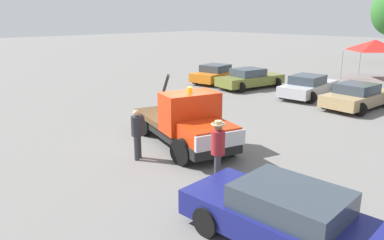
{
  "coord_description": "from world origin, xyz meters",
  "views": [
    {
      "loc": [
        10.0,
        -9.1,
        4.72
      ],
      "look_at": [
        0.5,
        0.0,
        1.05
      ],
      "focal_mm": 35.0,
      "sensor_mm": 36.0,
      "label": 1
    }
  ],
  "objects_px": {
    "tow_truck": "(187,123)",
    "parked_car_olive": "(250,79)",
    "traffic_cone": "(201,108)",
    "parked_car_orange": "(217,74)",
    "canopy_tent_red": "(375,45)",
    "parked_car_tan": "(357,96)",
    "person_at_hood": "(137,131)",
    "person_near_truck": "(218,146)",
    "parked_car_silver": "(308,86)",
    "foreground_car": "(298,222)"
  },
  "relations": [
    {
      "from": "parked_car_silver",
      "to": "parked_car_orange",
      "type": "bearing_deg",
      "value": 87.36
    },
    {
      "from": "parked_car_tan",
      "to": "canopy_tent_red",
      "type": "bearing_deg",
      "value": 22.15
    },
    {
      "from": "person_at_hood",
      "to": "parked_car_tan",
      "type": "bearing_deg",
      "value": 51.42
    },
    {
      "from": "tow_truck",
      "to": "parked_car_olive",
      "type": "relative_size",
      "value": 1.16
    },
    {
      "from": "person_at_hood",
      "to": "traffic_cone",
      "type": "relative_size",
      "value": 3.15
    },
    {
      "from": "person_at_hood",
      "to": "parked_car_olive",
      "type": "relative_size",
      "value": 0.35
    },
    {
      "from": "person_near_truck",
      "to": "canopy_tent_red",
      "type": "bearing_deg",
      "value": 66.04
    },
    {
      "from": "parked_car_olive",
      "to": "traffic_cone",
      "type": "xyz_separation_m",
      "value": [
        2.51,
        -7.15,
        -0.39
      ]
    },
    {
      "from": "parked_car_olive",
      "to": "canopy_tent_red",
      "type": "distance_m",
      "value": 10.88
    },
    {
      "from": "parked_car_silver",
      "to": "parked_car_tan",
      "type": "relative_size",
      "value": 1.03
    },
    {
      "from": "parked_car_orange",
      "to": "parked_car_silver",
      "type": "height_order",
      "value": "same"
    },
    {
      "from": "parked_car_orange",
      "to": "parked_car_silver",
      "type": "relative_size",
      "value": 0.94
    },
    {
      "from": "tow_truck",
      "to": "parked_car_olive",
      "type": "height_order",
      "value": "tow_truck"
    },
    {
      "from": "parked_car_orange",
      "to": "parked_car_tan",
      "type": "distance_m",
      "value": 10.44
    },
    {
      "from": "person_near_truck",
      "to": "tow_truck",
      "type": "bearing_deg",
      "value": 118.03
    },
    {
      "from": "foreground_car",
      "to": "canopy_tent_red",
      "type": "xyz_separation_m",
      "value": [
        -7.81,
        23.7,
        1.91
      ]
    },
    {
      "from": "person_at_hood",
      "to": "parked_car_silver",
      "type": "xyz_separation_m",
      "value": [
        -1.2,
        13.36,
        -0.35
      ]
    },
    {
      "from": "parked_car_tan",
      "to": "traffic_cone",
      "type": "height_order",
      "value": "parked_car_tan"
    },
    {
      "from": "person_at_hood",
      "to": "traffic_cone",
      "type": "bearing_deg",
      "value": 86.43
    },
    {
      "from": "parked_car_olive",
      "to": "parked_car_orange",
      "type": "bearing_deg",
      "value": 101.04
    },
    {
      "from": "foreground_car",
      "to": "parked_car_silver",
      "type": "relative_size",
      "value": 1.12
    },
    {
      "from": "foreground_car",
      "to": "parked_car_olive",
      "type": "xyz_separation_m",
      "value": [
        -11.94,
        13.82,
        -0.0
      ]
    },
    {
      "from": "parked_car_orange",
      "to": "parked_car_silver",
      "type": "bearing_deg",
      "value": -96.21
    },
    {
      "from": "foreground_car",
      "to": "traffic_cone",
      "type": "height_order",
      "value": "foreground_car"
    },
    {
      "from": "foreground_car",
      "to": "parked_car_orange",
      "type": "relative_size",
      "value": 1.18
    },
    {
      "from": "parked_car_olive",
      "to": "canopy_tent_red",
      "type": "relative_size",
      "value": 1.46
    },
    {
      "from": "tow_truck",
      "to": "parked_car_orange",
      "type": "bearing_deg",
      "value": 144.5
    },
    {
      "from": "canopy_tent_red",
      "to": "parked_car_silver",
      "type": "bearing_deg",
      "value": -89.46
    },
    {
      "from": "person_at_hood",
      "to": "canopy_tent_red",
      "type": "bearing_deg",
      "value": 63.75
    },
    {
      "from": "parked_car_tan",
      "to": "traffic_cone",
      "type": "relative_size",
      "value": 8.39
    },
    {
      "from": "parked_car_olive",
      "to": "parked_car_tan",
      "type": "bearing_deg",
      "value": -83.6
    },
    {
      "from": "person_near_truck",
      "to": "person_at_hood",
      "type": "bearing_deg",
      "value": 155.72
    },
    {
      "from": "tow_truck",
      "to": "person_at_hood",
      "type": "distance_m",
      "value": 2.08
    },
    {
      "from": "tow_truck",
      "to": "parked_car_orange",
      "type": "relative_size",
      "value": 1.28
    },
    {
      "from": "parked_car_olive",
      "to": "parked_car_tan",
      "type": "relative_size",
      "value": 1.07
    },
    {
      "from": "person_near_truck",
      "to": "parked_car_olive",
      "type": "distance_m",
      "value": 15.18
    },
    {
      "from": "foreground_car",
      "to": "parked_car_orange",
      "type": "distance_m",
      "value": 20.3
    },
    {
      "from": "person_at_hood",
      "to": "canopy_tent_red",
      "type": "distance_m",
      "value": 23.11
    },
    {
      "from": "traffic_cone",
      "to": "parked_car_tan",
      "type": "bearing_deg",
      "value": 53.54
    },
    {
      "from": "tow_truck",
      "to": "foreground_car",
      "type": "bearing_deg",
      "value": -7.12
    },
    {
      "from": "person_at_hood",
      "to": "traffic_cone",
      "type": "height_order",
      "value": "person_at_hood"
    },
    {
      "from": "person_near_truck",
      "to": "canopy_tent_red",
      "type": "height_order",
      "value": "canopy_tent_red"
    },
    {
      "from": "tow_truck",
      "to": "parked_car_olive",
      "type": "bearing_deg",
      "value": 133.45
    },
    {
      "from": "foreground_car",
      "to": "parked_car_silver",
      "type": "bearing_deg",
      "value": 116.29
    },
    {
      "from": "tow_truck",
      "to": "person_near_truck",
      "type": "distance_m",
      "value": 3.24
    },
    {
      "from": "person_at_hood",
      "to": "parked_car_orange",
      "type": "relative_size",
      "value": 0.39
    },
    {
      "from": "canopy_tent_red",
      "to": "person_near_truck",
      "type": "bearing_deg",
      "value": -78.86
    },
    {
      "from": "person_near_truck",
      "to": "parked_car_tan",
      "type": "distance_m",
      "value": 12.14
    },
    {
      "from": "canopy_tent_red",
      "to": "tow_truck",
      "type": "bearing_deg",
      "value": -85.83
    },
    {
      "from": "person_at_hood",
      "to": "traffic_cone",
      "type": "distance_m",
      "value": 6.7
    }
  ]
}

